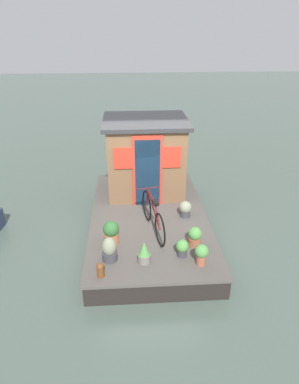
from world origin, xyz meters
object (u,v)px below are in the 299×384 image
object	(u,v)px
potted_plant_ivy	(201,253)
mooring_bollard	(100,269)
bicycle	(153,215)
potted_plant_succulent	(185,209)
potted_plant_geranium	(144,253)
potted_plant_thyme	(182,248)
potted_plant_fern	(195,236)
potted_plant_rosemary	(111,232)
potted_plant_mint	(109,250)
houseboat_cabin	(146,156)

from	to	relation	value
potted_plant_ivy	mooring_bollard	world-z (taller)	potted_plant_ivy
bicycle	potted_plant_succulent	bearing A→B (deg)	-54.47
bicycle	potted_plant_geranium	distance (m)	1.12
bicycle	potted_plant_thyme	world-z (taller)	bicycle
potted_plant_geranium	potted_plant_fern	size ratio (longest dim) A/B	1.08
potted_plant_succulent	potted_plant_ivy	bearing A→B (deg)	-179.64
mooring_bollard	potted_plant_succulent	bearing A→B (deg)	-42.65
potted_plant_fern	bicycle	bearing A→B (deg)	53.89
potted_plant_geranium	potted_plant_fern	xyz separation A→B (m)	(0.49, -1.06, -0.00)
potted_plant_thyme	potted_plant_rosemary	bearing A→B (deg)	68.56
potted_plant_mint	mooring_bollard	bearing A→B (deg)	162.80
potted_plant_fern	potted_plant_succulent	distance (m)	1.17
bicycle	potted_plant_rosemary	xyz separation A→B (m)	(-0.40, 0.89, -0.13)
mooring_bollard	potted_plant_thyme	bearing A→B (deg)	-72.21
potted_plant_thyme	potted_plant_geranium	distance (m)	0.76
potted_plant_ivy	potted_plant_thyme	world-z (taller)	potted_plant_ivy
potted_plant_fern	potted_plant_succulent	size ratio (longest dim) A/B	1.06
potted_plant_fern	mooring_bollard	xyz separation A→B (m)	(-0.85, 1.87, -0.06)
bicycle	mooring_bollard	xyz separation A→B (m)	(-1.44, 1.05, -0.24)
potted_plant_thyme	potted_plant_succulent	distance (m)	1.55
potted_plant_thyme	potted_plant_fern	xyz separation A→B (m)	(0.35, -0.31, 0.01)
bicycle	potted_plant_rosemary	world-z (taller)	bicycle
bicycle	potted_plant_fern	size ratio (longest dim) A/B	4.18
potted_plant_ivy	potted_plant_succulent	size ratio (longest dim) A/B	1.09
potted_plant_rosemary	potted_plant_succulent	distance (m)	1.96
potted_plant_fern	potted_plant_rosemary	size ratio (longest dim) A/B	0.83
potted_plant_mint	potted_plant_succulent	bearing A→B (deg)	-47.97
potted_plant_mint	potted_plant_succulent	xyz separation A→B (m)	(1.55, -1.71, -0.03)
houseboat_cabin	potted_plant_ivy	size ratio (longest dim) A/B	4.94
bicycle	potted_plant_ivy	distance (m)	1.48
potted_plant_thyme	houseboat_cabin	bearing A→B (deg)	10.27
houseboat_cabin	potted_plant_thyme	distance (m)	3.14
potted_plant_fern	potted_plant_thyme	bearing A→B (deg)	138.34
bicycle	potted_plant_mint	world-z (taller)	bicycle
potted_plant_geranium	potted_plant_rosemary	distance (m)	0.94
bicycle	potted_plant_geranium	xyz separation A→B (m)	(-1.08, 0.25, -0.18)
potted_plant_thyme	potted_plant_rosemary	size ratio (longest dim) A/B	0.72
potted_plant_ivy	potted_plant_rosemary	distance (m)	1.90
houseboat_cabin	mooring_bollard	world-z (taller)	houseboat_cabin
potted_plant_mint	potted_plant_ivy	bearing A→B (deg)	-98.33
houseboat_cabin	potted_plant_mint	world-z (taller)	houseboat_cabin
potted_plant_fern	mooring_bollard	size ratio (longest dim) A/B	1.46
potted_plant_fern	potted_plant_rosemary	xyz separation A→B (m)	(0.20, 1.70, 0.05)
bicycle	potted_plant_fern	distance (m)	1.02
potted_plant_rosemary	potted_plant_thyme	bearing A→B (deg)	-111.44
potted_plant_fern	potted_plant_succulent	xyz separation A→B (m)	(1.17, 0.01, -0.00)
potted_plant_geranium	potted_plant_mint	bearing A→B (deg)	80.52
potted_plant_thyme	potted_plant_geranium	size ratio (longest dim) A/B	0.81
houseboat_cabin	potted_plant_ivy	world-z (taller)	houseboat_cabin
potted_plant_mint	potted_plant_geranium	distance (m)	0.67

